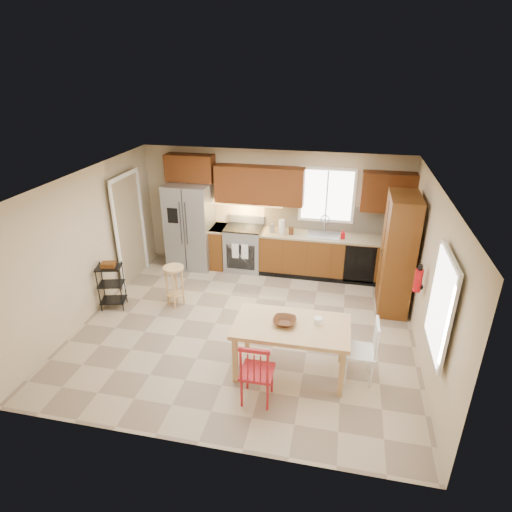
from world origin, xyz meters
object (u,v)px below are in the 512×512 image
at_px(chair_red, 257,371).
at_px(table_jar, 318,322).
at_px(refrigerator, 190,226).
at_px(table_bowl, 285,324).
at_px(soap_bottle, 343,234).
at_px(bar_stool, 175,286).
at_px(chair_white, 360,351).
at_px(utility_cart, 112,286).
at_px(fire_extinguisher, 418,280).
at_px(pantry, 398,254).
at_px(dining_table, 291,349).
at_px(range_stove, 244,249).

xyz_separation_m(chair_red, table_jar, (0.70, 0.75, 0.35)).
height_order(refrigerator, table_bowl, refrigerator).
distance_m(soap_bottle, table_jar, 2.97).
relative_size(soap_bottle, table_bowl, 0.59).
relative_size(refrigerator, bar_stool, 2.38).
relative_size(table_jar, bar_stool, 0.18).
height_order(chair_red, bar_stool, chair_red).
distance_m(chair_white, utility_cart, 4.46).
relative_size(fire_extinguisher, table_bowl, 1.11).
height_order(chair_white, bar_stool, chair_white).
relative_size(refrigerator, fire_extinguisher, 5.06).
xyz_separation_m(table_jar, utility_cart, (-3.73, 1.00, -0.39)).
height_order(refrigerator, table_jar, refrigerator).
distance_m(table_bowl, bar_stool, 2.65).
distance_m(soap_bottle, fire_extinguisher, 2.27).
bearing_deg(chair_red, utility_cart, 149.73).
distance_m(chair_white, table_jar, 0.70).
bearing_deg(utility_cart, pantry, -2.97).
distance_m(refrigerator, dining_table, 4.05).
bearing_deg(chair_white, bar_stool, 67.01).
relative_size(chair_red, table_jar, 6.73).
bearing_deg(chair_red, fire_extinguisher, 39.61).
bearing_deg(utility_cart, fire_extinguisher, -14.99).
bearing_deg(chair_white, range_stove, 37.27).
xyz_separation_m(soap_bottle, fire_extinguisher, (1.15, -1.95, 0.10)).
bearing_deg(range_stove, dining_table, -65.52).
distance_m(fire_extinguisher, table_jar, 1.75).
xyz_separation_m(table_bowl, bar_stool, (-2.21, 1.41, -0.40)).
xyz_separation_m(bar_stool, utility_cart, (-1.07, -0.31, 0.04)).
relative_size(refrigerator, dining_table, 1.14).
height_order(refrigerator, bar_stool, refrigerator).
xyz_separation_m(refrigerator, dining_table, (2.58, -3.08, -0.52)).
distance_m(fire_extinguisher, bar_stool, 4.13).
distance_m(refrigerator, table_jar, 4.18).
relative_size(chair_white, table_bowl, 2.90).
distance_m(refrigerator, chair_red, 4.37).
bearing_deg(bar_stool, pantry, 9.20).
height_order(dining_table, chair_red, chair_red).
relative_size(soap_bottle, pantry, 0.09).
relative_size(range_stove, fire_extinguisher, 2.56).
bearing_deg(refrigerator, table_jar, -45.51).
xyz_separation_m(soap_bottle, table_bowl, (-0.70, -3.06, -0.21)).
bearing_deg(table_bowl, bar_stool, 147.43).
distance_m(range_stove, bar_stool, 1.94).
bearing_deg(dining_table, range_stove, 114.16).
relative_size(table_bowl, bar_stool, 0.42).
bearing_deg(table_bowl, range_stove, 112.95).
distance_m(soap_bottle, table_bowl, 3.14).
height_order(pantry, table_jar, pantry).
xyz_separation_m(table_bowl, table_jar, (0.45, 0.10, 0.03)).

